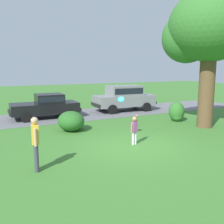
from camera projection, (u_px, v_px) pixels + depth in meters
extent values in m
plane|color=#3D752D|center=(134.00, 146.00, 10.63)|extent=(80.00, 80.00, 0.00)
cube|color=slate|center=(75.00, 115.00, 17.52)|extent=(28.00, 4.40, 0.02)
cylinder|color=brown|center=(206.00, 90.00, 13.75)|extent=(0.83, 0.83, 4.08)
ellipsoid|color=#33702B|center=(211.00, 25.00, 13.17)|extent=(4.37, 4.37, 3.71)
ellipsoid|color=#33702B|center=(187.00, 38.00, 13.91)|extent=(2.74, 2.74, 2.74)
ellipsoid|color=#286023|center=(71.00, 121.00, 13.12)|extent=(1.35, 1.56, 1.03)
ellipsoid|color=#286023|center=(76.00, 123.00, 13.50)|extent=(0.79, 0.79, 0.71)
ellipsoid|color=#33702B|center=(177.00, 111.00, 15.56)|extent=(0.93, 1.00, 1.19)
ellipsoid|color=#33702B|center=(177.00, 116.00, 15.51)|extent=(0.70, 0.70, 0.63)
cube|color=black|center=(45.00, 108.00, 16.41)|extent=(4.24, 1.92, 0.64)
cube|color=black|center=(49.00, 98.00, 16.44)|extent=(1.71, 1.65, 0.56)
cube|color=black|center=(49.00, 98.00, 16.44)|extent=(1.58, 1.67, 0.34)
cylinder|color=black|center=(26.00, 118.00, 15.09)|extent=(0.60, 0.23, 0.60)
cylinder|color=black|center=(22.00, 113.00, 16.76)|extent=(0.60, 0.23, 0.60)
cylinder|color=black|center=(69.00, 114.00, 16.19)|extent=(0.60, 0.23, 0.60)
cylinder|color=black|center=(61.00, 110.00, 17.87)|extent=(0.60, 0.23, 0.60)
cube|color=black|center=(9.00, 113.00, 15.54)|extent=(0.15, 1.75, 0.20)
cube|color=black|center=(77.00, 108.00, 17.35)|extent=(0.15, 1.75, 0.20)
cube|color=gray|center=(124.00, 100.00, 19.13)|extent=(4.57, 2.02, 0.80)
cube|color=gray|center=(124.00, 90.00, 19.00)|extent=(2.54, 1.72, 0.72)
cube|color=black|center=(124.00, 90.00, 19.00)|extent=(2.34, 1.73, 0.43)
cylinder|color=black|center=(112.00, 110.00, 17.80)|extent=(0.69, 0.25, 0.68)
cylinder|color=black|center=(102.00, 106.00, 19.49)|extent=(0.69, 0.25, 0.68)
cylinder|color=black|center=(147.00, 107.00, 18.93)|extent=(0.69, 0.25, 0.68)
cylinder|color=black|center=(134.00, 104.00, 20.62)|extent=(0.69, 0.25, 0.68)
cube|color=black|center=(96.00, 105.00, 18.24)|extent=(0.19, 1.75, 0.20)
cube|color=black|center=(150.00, 101.00, 20.09)|extent=(0.19, 1.75, 0.20)
cylinder|color=white|center=(133.00, 139.00, 10.75)|extent=(0.10, 0.10, 0.55)
cylinder|color=white|center=(135.00, 138.00, 10.84)|extent=(0.10, 0.10, 0.55)
cube|color=#994C8C|center=(134.00, 127.00, 10.71)|extent=(0.29, 0.21, 0.44)
sphere|color=#A37556|center=(135.00, 119.00, 10.65)|extent=(0.20, 0.20, 0.20)
cylinder|color=#A37556|center=(136.00, 119.00, 10.79)|extent=(0.17, 0.27, 0.39)
cylinder|color=#A37556|center=(132.00, 129.00, 10.62)|extent=(0.07, 0.07, 0.36)
cylinder|color=#1EB7B2|center=(121.00, 99.00, 11.24)|extent=(0.33, 0.24, 0.29)
cylinder|color=#337FDB|center=(121.00, 99.00, 11.24)|extent=(0.19, 0.14, 0.17)
cylinder|color=#3F3F4C|center=(36.00, 158.00, 7.90)|extent=(0.14, 0.14, 0.90)
cylinder|color=#3F3F4C|center=(36.00, 156.00, 8.09)|extent=(0.14, 0.14, 0.90)
cube|color=gold|center=(35.00, 134.00, 7.87)|extent=(0.28, 0.39, 0.60)
sphere|color=tan|center=(34.00, 121.00, 7.80)|extent=(0.22, 0.22, 0.22)
cylinder|color=tan|center=(35.00, 138.00, 7.67)|extent=(0.09, 0.09, 0.55)
cylinder|color=tan|center=(35.00, 134.00, 8.08)|extent=(0.09, 0.09, 0.55)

